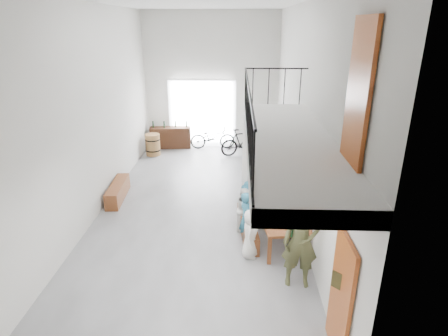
{
  "coord_description": "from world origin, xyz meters",
  "views": [
    {
      "loc": [
        1.09,
        -9.57,
        4.96
      ],
      "look_at": [
        0.76,
        -0.5,
        1.46
      ],
      "focal_mm": 30.0,
      "sensor_mm": 36.0,
      "label": 1
    }
  ],
  "objects_px": {
    "tasting_table": "(278,212)",
    "bench_inner": "(247,228)",
    "side_bench": "(118,191)",
    "serving_counter": "(171,138)",
    "oak_barrel": "(153,145)",
    "bicycle_near": "(213,137)",
    "host_standing": "(301,242)"
  },
  "relations": [
    {
      "from": "bench_inner",
      "to": "side_bench",
      "type": "bearing_deg",
      "value": 146.43
    },
    {
      "from": "tasting_table",
      "to": "serving_counter",
      "type": "xyz_separation_m",
      "value": [
        -3.84,
        7.14,
        -0.26
      ]
    },
    {
      "from": "serving_counter",
      "to": "host_standing",
      "type": "xyz_separation_m",
      "value": [
        4.11,
        -8.87,
        0.53
      ]
    },
    {
      "from": "tasting_table",
      "to": "serving_counter",
      "type": "height_order",
      "value": "serving_counter"
    },
    {
      "from": "side_bench",
      "to": "serving_counter",
      "type": "relative_size",
      "value": 1.01
    },
    {
      "from": "bench_inner",
      "to": "serving_counter",
      "type": "distance_m",
      "value": 7.71
    },
    {
      "from": "oak_barrel",
      "to": "bicycle_near",
      "type": "bearing_deg",
      "value": 21.62
    },
    {
      "from": "side_bench",
      "to": "bicycle_near",
      "type": "xyz_separation_m",
      "value": [
        2.55,
        5.0,
        0.25
      ]
    },
    {
      "from": "side_bench",
      "to": "host_standing",
      "type": "bearing_deg",
      "value": -38.12
    },
    {
      "from": "bench_inner",
      "to": "bicycle_near",
      "type": "height_order",
      "value": "bicycle_near"
    },
    {
      "from": "bench_inner",
      "to": "side_bench",
      "type": "relative_size",
      "value": 1.12
    },
    {
      "from": "tasting_table",
      "to": "bench_inner",
      "type": "height_order",
      "value": "tasting_table"
    },
    {
      "from": "bench_inner",
      "to": "serving_counter",
      "type": "bearing_deg",
      "value": 107.5
    },
    {
      "from": "bench_inner",
      "to": "serving_counter",
      "type": "relative_size",
      "value": 1.13
    },
    {
      "from": "oak_barrel",
      "to": "serving_counter",
      "type": "height_order",
      "value": "serving_counter"
    },
    {
      "from": "bench_inner",
      "to": "host_standing",
      "type": "xyz_separation_m",
      "value": [
        0.98,
        -1.83,
        0.76
      ]
    },
    {
      "from": "side_bench",
      "to": "oak_barrel",
      "type": "height_order",
      "value": "oak_barrel"
    },
    {
      "from": "oak_barrel",
      "to": "host_standing",
      "type": "bearing_deg",
      "value": -59.44
    },
    {
      "from": "side_bench",
      "to": "host_standing",
      "type": "xyz_separation_m",
      "value": [
        4.86,
        -3.81,
        0.74
      ]
    },
    {
      "from": "bench_inner",
      "to": "host_standing",
      "type": "bearing_deg",
      "value": -68.11
    },
    {
      "from": "side_bench",
      "to": "host_standing",
      "type": "distance_m",
      "value": 6.22
    },
    {
      "from": "side_bench",
      "to": "host_standing",
      "type": "height_order",
      "value": "host_standing"
    },
    {
      "from": "bench_inner",
      "to": "bicycle_near",
      "type": "xyz_separation_m",
      "value": [
        -1.33,
        6.99,
        0.27
      ]
    },
    {
      "from": "serving_counter",
      "to": "bicycle_near",
      "type": "xyz_separation_m",
      "value": [
        1.8,
        -0.05,
        0.04
      ]
    },
    {
      "from": "host_standing",
      "to": "bicycle_near",
      "type": "distance_m",
      "value": 9.13
    },
    {
      "from": "oak_barrel",
      "to": "serving_counter",
      "type": "bearing_deg",
      "value": 60.88
    },
    {
      "from": "oak_barrel",
      "to": "tasting_table",
      "type": "bearing_deg",
      "value": -54.47
    },
    {
      "from": "tasting_table",
      "to": "bench_inner",
      "type": "relative_size",
      "value": 1.31
    },
    {
      "from": "tasting_table",
      "to": "bicycle_near",
      "type": "height_order",
      "value": "bicycle_near"
    },
    {
      "from": "tasting_table",
      "to": "oak_barrel",
      "type": "bearing_deg",
      "value": 117.67
    },
    {
      "from": "bicycle_near",
      "to": "oak_barrel",
      "type": "bearing_deg",
      "value": 106.09
    },
    {
      "from": "bench_inner",
      "to": "bicycle_near",
      "type": "relative_size",
      "value": 1.03
    }
  ]
}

